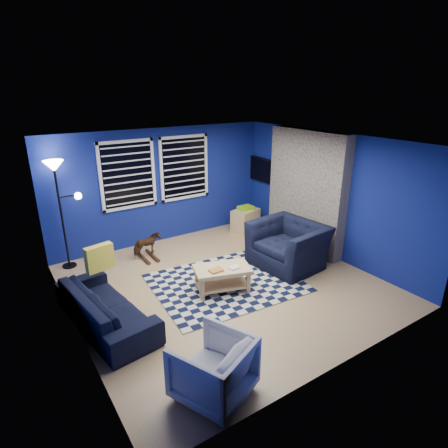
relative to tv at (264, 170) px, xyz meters
name	(u,v)px	position (x,y,z in m)	size (l,w,h in m)	color
floor	(225,284)	(-2.45, -2.00, -1.40)	(5.00, 5.00, 0.00)	tan
ceiling	(225,142)	(-2.45, -2.00, 1.10)	(5.00, 5.00, 0.00)	white
wall_back	(162,186)	(-2.45, 0.50, -0.15)	(5.00, 5.00, 0.00)	navy
wall_left	(67,253)	(-4.95, -2.00, -0.15)	(5.00, 5.00, 0.00)	navy
wall_right	(329,195)	(0.05, -2.00, -0.15)	(5.00, 5.00, 0.00)	navy
fireplace	(305,193)	(-0.09, -1.50, -0.20)	(0.65, 2.00, 2.50)	gray
window_left	(128,175)	(-3.20, 0.46, 0.20)	(1.17, 0.06, 1.42)	black
window_right	(185,168)	(-1.90, 0.46, 0.20)	(1.17, 0.06, 1.42)	black
tv	(264,170)	(0.00, 0.00, 0.00)	(0.07, 1.00, 0.58)	black
rug	(226,283)	(-2.40, -1.98, -1.39)	(2.50, 2.00, 0.02)	black
sofa	(105,307)	(-4.55, -2.02, -1.11)	(0.78, 2.00, 0.58)	black
armchair_big	(288,245)	(-1.00, -2.03, -0.97)	(1.15, 1.31, 0.85)	black
armchair_bent	(213,368)	(-3.93, -4.03, -1.04)	(0.78, 0.80, 0.73)	gray
rocking_horse	(147,245)	(-3.17, -0.24, -1.10)	(0.55, 0.25, 0.46)	#4D2718
coffee_table	(222,274)	(-2.60, -2.17, -1.08)	(1.05, 0.79, 0.47)	#DABD7B
cabinet	(245,220)	(-0.59, -0.09, -1.12)	(0.74, 0.59, 0.62)	#DABD7B
floor_lamp	(58,181)	(-4.57, 0.25, 0.30)	(0.57, 0.35, 2.08)	black
throw_pillow	(100,258)	(-4.40, -1.40, -0.61)	(0.44, 0.13, 0.42)	yellow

